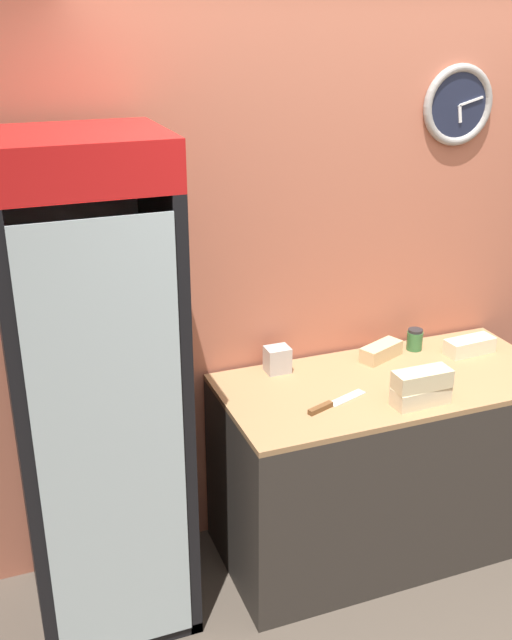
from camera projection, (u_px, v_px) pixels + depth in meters
wall_back at (353, 255)px, 3.53m from camera, size 5.20×0.09×2.70m
prep_counter at (383, 464)px, 3.53m from camera, size 1.53×0.70×0.89m
beverage_cooler at (92, 375)px, 2.93m from camera, size 0.63×0.62×2.05m
sandwich_stack_bottom at (421, 396)px, 3.15m from camera, size 0.25×0.11×0.08m
sandwich_stack_middle at (422, 379)px, 3.12m from camera, size 0.25×0.10×0.08m
sandwich_flat_left at (381, 351)px, 3.56m from camera, size 0.24×0.17×0.07m
sandwich_flat_right at (470, 346)px, 3.62m from camera, size 0.25×0.11×0.08m
chefs_knife at (329, 405)px, 3.14m from camera, size 0.31×0.14×0.02m
condiment_jar at (415, 340)px, 3.65m from camera, size 0.08×0.08×0.11m
napkin_dispenser at (277, 359)px, 3.42m from camera, size 0.11×0.09×0.12m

